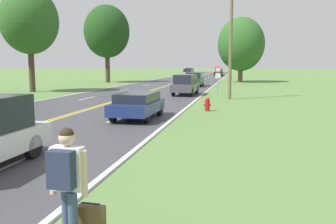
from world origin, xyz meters
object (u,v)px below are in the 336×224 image
at_px(hitchhiker_person, 67,175).
at_px(suitcase, 91,224).
at_px(tree_mid_treeline, 241,44).
at_px(car_dark_blue_hatchback_approaching, 138,104).
at_px(car_black_van_distant, 219,72).
at_px(car_dark_grey_suv_mid_near, 185,84).
at_px(car_maroon_van_horizon, 190,71).
at_px(traffic_sign, 218,73).
at_px(tree_right_cluster, 29,21).
at_px(car_dark_green_sedan_mid_far, 194,79).
at_px(tree_left_verge, 107,32).
at_px(fire_hydrant, 207,104).
at_px(car_champagne_sedan_receding, 188,73).

xyz_separation_m(hitchhiker_person, suitcase, (0.27, 0.18, -0.78)).
bearing_deg(tree_mid_treeline, car_dark_blue_hatchback_approaching, -97.53).
bearing_deg(car_dark_blue_hatchback_approaching, car_black_van_distant, -179.84).
bearing_deg(car_dark_grey_suv_mid_near, car_black_van_distant, -177.15).
xyz_separation_m(car_dark_blue_hatchback_approaching, car_maroon_van_horizon, (-7.02, 68.22, 0.17)).
height_order(traffic_sign, tree_right_cluster, tree_right_cluster).
height_order(suitcase, car_dark_blue_hatchback_approaching, car_dark_blue_hatchback_approaching).
bearing_deg(car_dark_grey_suv_mid_near, suitcase, 8.31).
height_order(car_dark_blue_hatchback_approaching, car_dark_green_sedan_mid_far, car_dark_green_sedan_mid_far).
height_order(traffic_sign, car_dark_blue_hatchback_approaching, traffic_sign).
bearing_deg(tree_left_verge, suitcase, -69.34).
bearing_deg(traffic_sign, tree_left_verge, 133.29).
distance_m(tree_left_verge, car_black_van_distant, 33.94).
height_order(suitcase, car_dark_green_sedan_mid_far, car_dark_green_sedan_mid_far).
distance_m(suitcase, tree_left_verge, 47.15).
relative_size(fire_hydrant, tree_right_cluster, 0.08).
relative_size(hitchhiker_person, car_black_van_distant, 0.42).
height_order(fire_hydrant, tree_right_cluster, tree_right_cluster).
xyz_separation_m(hitchhiker_person, car_dark_green_sedan_mid_far, (-2.91, 37.34, -0.24)).
bearing_deg(car_champagne_sedan_receding, car_maroon_van_horizon, 6.61).
bearing_deg(car_dark_grey_suv_mid_near, fire_hydrant, 18.14).
bearing_deg(car_dark_grey_suv_mid_near, car_champagne_sedan_receding, -169.33).
distance_m(hitchhiker_person, car_dark_green_sedan_mid_far, 37.45).
bearing_deg(suitcase, car_dark_grey_suv_mid_near, 7.70).
bearing_deg(hitchhiker_person, car_black_van_distant, 3.90).
relative_size(suitcase, fire_hydrant, 0.80).
height_order(hitchhiker_person, tree_left_verge, tree_left_verge).
height_order(car_champagne_sedan_receding, car_maroon_van_horizon, car_champagne_sedan_receding).
distance_m(tree_mid_treeline, car_maroon_van_horizon, 34.14).
bearing_deg(car_maroon_van_horizon, hitchhiker_person, -173.24).
height_order(suitcase, car_dark_grey_suv_mid_near, car_dark_grey_suv_mid_near).
xyz_separation_m(car_dark_green_sedan_mid_far, car_champagne_sedan_receding, (-4.78, 28.14, 0.03)).
distance_m(suitcase, car_maroon_van_horizon, 80.52).
relative_size(fire_hydrant, car_maroon_van_horizon, 0.17).
bearing_deg(car_dark_grey_suv_mid_near, traffic_sign, 107.17).
xyz_separation_m(car_dark_blue_hatchback_approaching, car_black_van_distant, (0.24, 62.22, 0.14)).
bearing_deg(car_champagne_sedan_receding, fire_hydrant, -170.84).
relative_size(traffic_sign, tree_mid_treeline, 0.27).
height_order(fire_hydrant, car_dark_blue_hatchback_approaching, car_dark_blue_hatchback_approaching).
bearing_deg(tree_mid_treeline, car_champagne_sedan_receding, 120.59).
height_order(tree_left_verge, tree_right_cluster, tree_left_verge).
relative_size(tree_left_verge, tree_right_cluster, 1.12).
bearing_deg(car_black_van_distant, car_dark_blue_hatchback_approaching, 1.39).
relative_size(traffic_sign, tree_left_verge, 0.23).
distance_m(suitcase, fire_hydrant, 15.14).
height_order(hitchhiker_person, tree_mid_treeline, tree_mid_treeline).
bearing_deg(car_dark_blue_hatchback_approaching, hitchhiker_person, 11.94).
distance_m(tree_mid_treeline, tree_right_cluster, 29.61).
xyz_separation_m(car_dark_grey_suv_mid_near, car_maroon_van_horizon, (-7.29, 54.69, -0.04)).
bearing_deg(hitchhiker_person, traffic_sign, 1.08).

